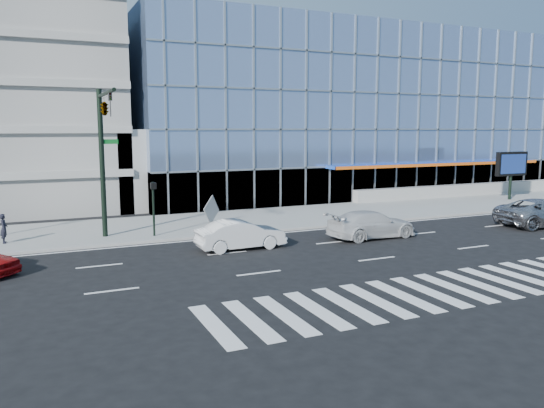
{
  "coord_description": "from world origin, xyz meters",
  "views": [
    {
      "loc": [
        -14.46,
        -24.02,
        6.04
      ],
      "look_at": [
        -2.22,
        3.0,
        1.82
      ],
      "focal_mm": 35.0,
      "sensor_mm": 36.0,
      "label": 1
    }
  ],
  "objects_px": {
    "ped_signal_post": "(153,200)",
    "white_suv": "(371,224)",
    "white_sedan": "(241,235)",
    "tilted_panel": "(211,210)",
    "traffic_signal": "(104,126)",
    "marquee_sign": "(511,165)",
    "pedestrian": "(4,228)"
  },
  "relations": [
    {
      "from": "ped_signal_post",
      "to": "tilted_panel",
      "type": "bearing_deg",
      "value": 28.58
    },
    {
      "from": "pedestrian",
      "to": "tilted_panel",
      "type": "distance_m",
      "value": 11.54
    },
    {
      "from": "marquee_sign",
      "to": "white_suv",
      "type": "distance_m",
      "value": 21.06
    },
    {
      "from": "ped_signal_post",
      "to": "tilted_panel",
      "type": "height_order",
      "value": "ped_signal_post"
    },
    {
      "from": "white_sedan",
      "to": "tilted_panel",
      "type": "distance_m",
      "value": 6.6
    },
    {
      "from": "ped_signal_post",
      "to": "white_suv",
      "type": "relative_size",
      "value": 0.57
    },
    {
      "from": "marquee_sign",
      "to": "traffic_signal",
      "type": "bearing_deg",
      "value": -174.08
    },
    {
      "from": "white_sedan",
      "to": "traffic_signal",
      "type": "bearing_deg",
      "value": 55.02
    },
    {
      "from": "marquee_sign",
      "to": "ped_signal_post",
      "type": "bearing_deg",
      "value": -174.29
    },
    {
      "from": "white_suv",
      "to": "white_sedan",
      "type": "height_order",
      "value": "white_suv"
    },
    {
      "from": "ped_signal_post",
      "to": "marquee_sign",
      "type": "distance_m",
      "value": 30.67
    },
    {
      "from": "white_sedan",
      "to": "pedestrian",
      "type": "height_order",
      "value": "pedestrian"
    },
    {
      "from": "ped_signal_post",
      "to": "white_sedan",
      "type": "distance_m",
      "value": 5.74
    },
    {
      "from": "pedestrian",
      "to": "white_suv",
      "type": "bearing_deg",
      "value": -105.41
    },
    {
      "from": "traffic_signal",
      "to": "ped_signal_post",
      "type": "xyz_separation_m",
      "value": [
        2.5,
        0.37,
        -4.02
      ]
    },
    {
      "from": "ped_signal_post",
      "to": "white_suv",
      "type": "distance_m",
      "value": 12.15
    },
    {
      "from": "marquee_sign",
      "to": "pedestrian",
      "type": "relative_size",
      "value": 2.59
    },
    {
      "from": "traffic_signal",
      "to": "marquee_sign",
      "type": "height_order",
      "value": "traffic_signal"
    },
    {
      "from": "ped_signal_post",
      "to": "white_suv",
      "type": "bearing_deg",
      "value": -23.3
    },
    {
      "from": "marquee_sign",
      "to": "tilted_panel",
      "type": "relative_size",
      "value": 3.08
    },
    {
      "from": "white_sedan",
      "to": "white_suv",
      "type": "bearing_deg",
      "value": -94.01
    },
    {
      "from": "ped_signal_post",
      "to": "white_sedan",
      "type": "bearing_deg",
      "value": -51.8
    },
    {
      "from": "pedestrian",
      "to": "tilted_panel",
      "type": "height_order",
      "value": "tilted_panel"
    },
    {
      "from": "marquee_sign",
      "to": "white_sedan",
      "type": "relative_size",
      "value": 0.89
    },
    {
      "from": "white_suv",
      "to": "marquee_sign",
      "type": "bearing_deg",
      "value": -69.55
    },
    {
      "from": "traffic_signal",
      "to": "tilted_panel",
      "type": "distance_m",
      "value": 8.66
    },
    {
      "from": "marquee_sign",
      "to": "white_suv",
      "type": "relative_size",
      "value": 0.76
    },
    {
      "from": "marquee_sign",
      "to": "pedestrian",
      "type": "xyz_separation_m",
      "value": [
        -38.0,
        -1.69,
        -2.15
      ]
    },
    {
      "from": "white_suv",
      "to": "white_sedan",
      "type": "distance_m",
      "value": 7.66
    },
    {
      "from": "white_sedan",
      "to": "pedestrian",
      "type": "bearing_deg",
      "value": 61.34
    },
    {
      "from": "traffic_signal",
      "to": "pedestrian",
      "type": "distance_m",
      "value": 7.45
    },
    {
      "from": "traffic_signal",
      "to": "tilted_panel",
      "type": "height_order",
      "value": "traffic_signal"
    }
  ]
}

